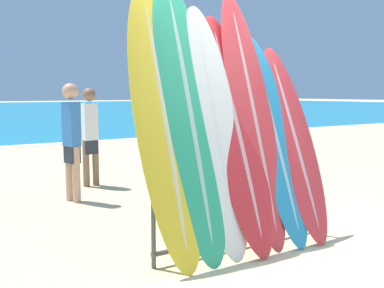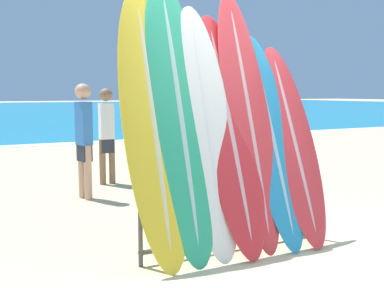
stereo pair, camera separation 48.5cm
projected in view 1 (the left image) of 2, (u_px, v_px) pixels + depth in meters
The scene contains 13 objects.
ground_plane at pixel (299, 256), 4.10m from camera, with size 160.00×160.00×0.00m, color beige.
surfboard_rack at pixel (238, 199), 4.24m from camera, with size 1.84×0.04×0.91m.
surfboard_slot_0 at pixel (165, 124), 3.82m from camera, with size 0.56×0.86×2.43m.
surfboard_slot_1 at pixel (189, 116), 3.96m from camera, with size 0.58×0.90×2.56m.
surfboard_slot_2 at pixel (215, 129), 4.08m from camera, with size 0.54×0.80×2.31m.
surfboard_slot_3 at pixel (236, 131), 4.21m from camera, with size 0.56×0.96×2.26m.
surfboard_slot_4 at pixel (253, 117), 4.35m from camera, with size 0.49×0.89×2.49m.
surfboard_slot_5 at pixel (275, 138), 4.46m from camera, with size 0.49×0.87×2.08m.
surfboard_slot_6 at pixel (294, 141), 4.58m from camera, with size 0.52×0.88×1.98m.
person_near_water at pixel (72, 138), 6.06m from camera, with size 0.22×0.27×1.61m.
person_mid_beach at pixel (170, 132), 7.06m from camera, with size 0.21×0.27×1.59m.
person_far_left at pixel (220, 121), 8.30m from camera, with size 0.29×0.30×1.77m.
person_far_right at pixel (90, 133), 7.09m from camera, with size 0.26×0.21×1.56m.
Camera 1 is at (-2.95, -2.80, 1.48)m, focal length 42.00 mm.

